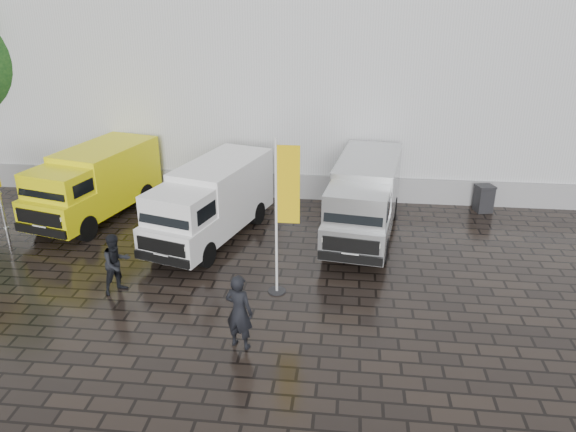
# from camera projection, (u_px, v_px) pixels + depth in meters

# --- Properties ---
(ground) EXTENTS (120.00, 120.00, 0.00)m
(ground) POSITION_uv_depth(u_px,v_px,m) (274.00, 301.00, 15.45)
(ground) COLOR black
(ground) RESTS_ON ground
(exhibition_hall) EXTENTS (44.00, 16.00, 12.00)m
(exhibition_hall) POSITION_uv_depth(u_px,v_px,m) (357.00, 28.00, 27.57)
(exhibition_hall) COLOR silver
(exhibition_hall) RESTS_ON ground
(hall_plinth) EXTENTS (44.00, 0.15, 1.00)m
(hall_plinth) POSITION_uv_depth(u_px,v_px,m) (350.00, 188.00, 22.33)
(hall_plinth) COLOR gray
(hall_plinth) RESTS_ON ground
(van_yellow) EXTENTS (3.41, 5.84, 2.53)m
(van_yellow) POSITION_uv_depth(u_px,v_px,m) (94.00, 186.00, 20.38)
(van_yellow) COLOR yellow
(van_yellow) RESTS_ON ground
(van_white) EXTENTS (3.48, 6.10, 2.51)m
(van_white) POSITION_uv_depth(u_px,v_px,m) (211.00, 204.00, 18.72)
(van_white) COLOR white
(van_white) RESTS_ON ground
(van_silver) EXTENTS (2.77, 6.13, 2.56)m
(van_silver) POSITION_uv_depth(u_px,v_px,m) (364.00, 201.00, 18.92)
(van_silver) COLOR #B8BBBD
(van_silver) RESTS_ON ground
(flagpole) EXTENTS (0.88, 0.50, 4.47)m
(flagpole) POSITION_uv_depth(u_px,v_px,m) (283.00, 212.00, 14.93)
(flagpole) COLOR black
(flagpole) RESTS_ON ground
(wheelie_bin) EXTENTS (0.75, 0.75, 1.03)m
(wheelie_bin) POSITION_uv_depth(u_px,v_px,m) (484.00, 198.00, 21.27)
(wheelie_bin) COLOR black
(wheelie_bin) RESTS_ON ground
(person_front) EXTENTS (0.81, 0.66, 1.93)m
(person_front) POSITION_uv_depth(u_px,v_px,m) (239.00, 312.00, 13.17)
(person_front) COLOR black
(person_front) RESTS_ON ground
(person_tent) EXTENTS (1.04, 1.08, 1.75)m
(person_tent) POSITION_uv_depth(u_px,v_px,m) (116.00, 263.00, 15.61)
(person_tent) COLOR black
(person_tent) RESTS_ON ground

